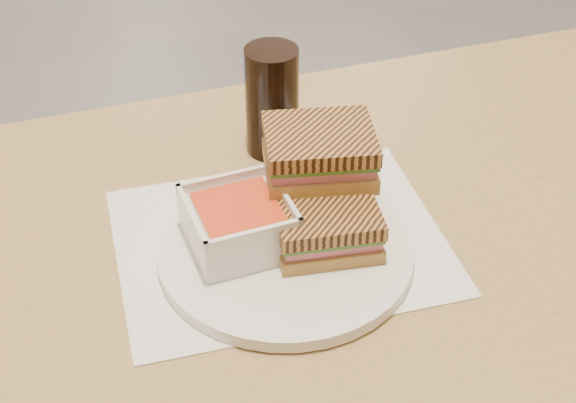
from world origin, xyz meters
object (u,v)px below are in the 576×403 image
object	(u,v)px
main_table	(333,284)
cola_glass	(272,101)
soup_bowl	(239,225)
plate	(286,252)
panini_lower	(325,226)

from	to	relation	value
main_table	cola_glass	xyz separation A→B (m)	(-0.03, 0.17, 0.19)
cola_glass	soup_bowl	bearing A→B (deg)	-115.76
plate	soup_bowl	xyz separation A→B (m)	(-0.05, 0.02, 0.03)
soup_bowl	plate	bearing A→B (deg)	-26.29
plate	soup_bowl	size ratio (longest dim) A/B	2.41
soup_bowl	panini_lower	xyz separation A→B (m)	(0.09, -0.03, -0.00)
plate	panini_lower	size ratio (longest dim) A/B	2.32
soup_bowl	cola_glass	bearing A→B (deg)	64.24
plate	soup_bowl	distance (m)	0.06
plate	panini_lower	bearing A→B (deg)	-6.87
main_table	soup_bowl	bearing A→B (deg)	-166.77
main_table	plate	distance (m)	0.16
plate	main_table	bearing A→B (deg)	33.83
panini_lower	cola_glass	world-z (taller)	cola_glass
main_table	panini_lower	size ratio (longest dim) A/B	9.57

